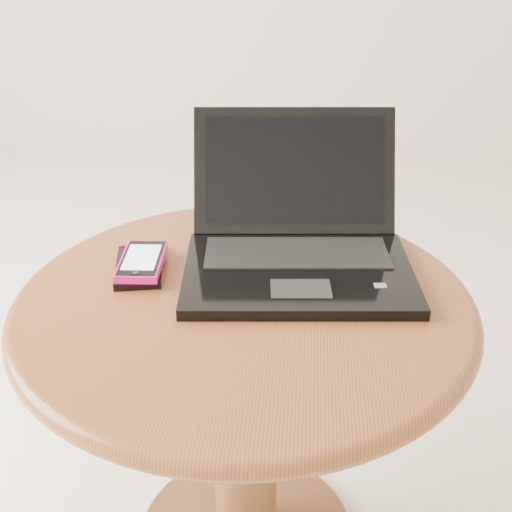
{
  "coord_description": "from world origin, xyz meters",
  "views": [
    {
      "loc": [
        0.17,
        -0.74,
        0.97
      ],
      "look_at": [
        0.11,
        0.03,
        0.56
      ],
      "focal_mm": 45.95,
      "sensor_mm": 36.0,
      "label": 1
    }
  ],
  "objects": [
    {
      "name": "laptop",
      "position": [
        0.16,
        0.12,
        0.54
      ],
      "size": [
        0.34,
        0.34,
        0.19
      ],
      "color": "black",
      "rests_on": "table"
    },
    {
      "name": "phone_pink",
      "position": [
        -0.06,
        0.08,
        0.52
      ],
      "size": [
        0.07,
        0.11,
        0.01
      ],
      "color": "#F10F88",
      "rests_on": "phone_black"
    },
    {
      "name": "phone_black",
      "position": [
        -0.07,
        0.09,
        0.51
      ],
      "size": [
        0.09,
        0.14,
        0.01
      ],
      "color": "black",
      "rests_on": "table"
    },
    {
      "name": "table",
      "position": [
        0.09,
        0.03,
        0.4
      ],
      "size": [
        0.64,
        0.64,
        0.5
      ],
      "color": "#502F14",
      "rests_on": "ground"
    }
  ]
}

